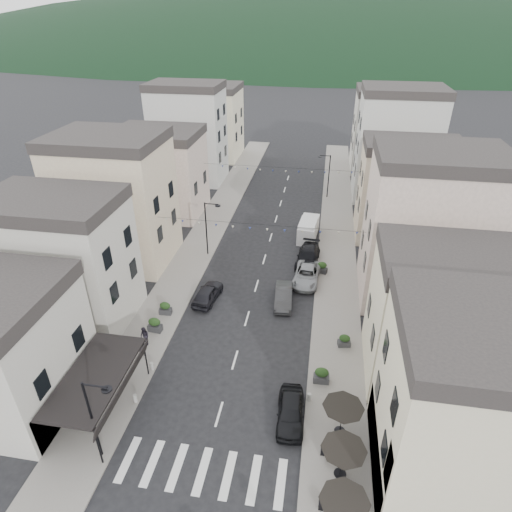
{
  "coord_description": "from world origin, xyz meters",
  "views": [
    {
      "loc": [
        5.45,
        -12.16,
        22.9
      ],
      "look_at": [
        0.01,
        20.62,
        3.5
      ],
      "focal_mm": 30.0,
      "sensor_mm": 36.0,
      "label": 1
    }
  ],
  "objects": [
    {
      "name": "ground",
      "position": [
        0.0,
        0.0,
        0.0
      ],
      "size": [
        700.0,
        700.0,
        0.0
      ],
      "primitive_type": "plane",
      "color": "black",
      "rests_on": "ground"
    },
    {
      "name": "sidewalk_left",
      "position": [
        -7.5,
        32.0,
        0.06
      ],
      "size": [
        4.0,
        76.0,
        0.12
      ],
      "primitive_type": "cube",
      "color": "slate",
      "rests_on": "ground"
    },
    {
      "name": "sidewalk_right",
      "position": [
        7.5,
        32.0,
        0.06
      ],
      "size": [
        4.0,
        76.0,
        0.12
      ],
      "primitive_type": "cube",
      "color": "slate",
      "rests_on": "ground"
    },
    {
      "name": "hill_backdrop",
      "position": [
        0.0,
        300.0,
        0.0
      ],
      "size": [
        640.0,
        360.0,
        70.0
      ],
      "primitive_type": "ellipsoid",
      "color": "black",
      "rests_on": "ground"
    },
    {
      "name": "bistro_building",
      "position": [
        14.5,
        4.0,
        5.0
      ],
      "size": [
        10.0,
        8.0,
        10.0
      ],
      "primitive_type": "cube",
      "color": "beige",
      "rests_on": "ground"
    },
    {
      "name": "boutique_awning",
      "position": [
        -7.25,
        5.0,
        3.11
      ],
      "size": [
        3.77,
        7.5,
        3.28
      ],
      "color": "black",
      "rests_on": "ground"
    },
    {
      "name": "buildings_row_left",
      "position": [
        -14.5,
        37.75,
        6.12
      ],
      "size": [
        10.2,
        54.16,
        14.0
      ],
      "color": "#B5B2A6",
      "rests_on": "ground"
    },
    {
      "name": "buildings_row_right",
      "position": [
        14.5,
        36.59,
        6.32
      ],
      "size": [
        10.2,
        54.16,
        14.5
      ],
      "color": "beige",
      "rests_on": "ground"
    },
    {
      "name": "cafe_terrace",
      "position": [
        7.7,
        2.8,
        2.36
      ],
      "size": [
        2.5,
        8.1,
        2.53
      ],
      "color": "black",
      "rests_on": "ground"
    },
    {
      "name": "streetlamp_left_near",
      "position": [
        -5.82,
        2.0,
        3.7
      ],
      "size": [
        1.7,
        0.56,
        6.0
      ],
      "color": "black",
      "rests_on": "ground"
    },
    {
      "name": "streetlamp_left_far",
      "position": [
        -5.82,
        26.0,
        3.7
      ],
      "size": [
        1.7,
        0.56,
        6.0
      ],
      "color": "black",
      "rests_on": "ground"
    },
    {
      "name": "streetlamp_right_far",
      "position": [
        5.82,
        44.0,
        3.7
      ],
      "size": [
        1.7,
        0.56,
        6.0
      ],
      "color": "black",
      "rests_on": "ground"
    },
    {
      "name": "bollards",
      "position": [
        0.0,
        5.5,
        0.42
      ],
      "size": [
        11.66,
        10.26,
        0.6
      ],
      "color": "gray",
      "rests_on": "ground"
    },
    {
      "name": "bunting_near",
      "position": [
        0.0,
        22.0,
        5.65
      ],
      "size": [
        19.0,
        0.28,
        0.62
      ],
      "color": "black",
      "rests_on": "ground"
    },
    {
      "name": "bunting_far",
      "position": [
        0.0,
        38.0,
        5.65
      ],
      "size": [
        19.0,
        0.28,
        0.62
      ],
      "color": "black",
      "rests_on": "ground"
    },
    {
      "name": "parked_car_a",
      "position": [
        4.6,
        6.37,
        0.72
      ],
      "size": [
        1.94,
        4.34,
        1.45
      ],
      "primitive_type": "imported",
      "rotation": [
        0.0,
        0.0,
        0.05
      ],
      "color": "black",
      "rests_on": "ground"
    },
    {
      "name": "parked_car_b",
      "position": [
        2.8,
        18.77,
        0.7
      ],
      "size": [
        1.78,
        4.36,
        1.41
      ],
      "primitive_type": "imported",
      "rotation": [
        0.0,
        0.0,
        0.07
      ],
      "color": "#2D2D2F",
      "rests_on": "ground"
    },
    {
      "name": "parked_car_c",
      "position": [
        4.6,
        22.58,
        0.71
      ],
      "size": [
        2.69,
        5.24,
        1.41
      ],
      "primitive_type": "imported",
      "rotation": [
        0.0,
        0.0,
        -0.07
      ],
      "color": "gray",
      "rests_on": "ground"
    },
    {
      "name": "parked_car_d",
      "position": [
        4.52,
        26.03,
        0.77
      ],
      "size": [
        2.55,
        5.43,
        1.53
      ],
      "primitive_type": "imported",
      "rotation": [
        0.0,
        0.0,
        -0.08
      ],
      "color": "black",
      "rests_on": "ground"
    },
    {
      "name": "parked_car_e",
      "position": [
        -3.96,
        18.06,
        0.73
      ],
      "size": [
        2.25,
        4.45,
        1.45
      ],
      "primitive_type": "imported",
      "rotation": [
        0.0,
        0.0,
        3.01
      ],
      "color": "black",
      "rests_on": "ground"
    },
    {
      "name": "delivery_van",
      "position": [
        4.19,
        31.65,
        1.12
      ],
      "size": [
        2.31,
        4.91,
        2.28
      ],
      "rotation": [
        0.0,
        0.0,
        -0.09
      ],
      "color": "silver",
      "rests_on": "ground"
    },
    {
      "name": "pedestrian_a",
      "position": [
        -6.94,
        10.26,
        0.93
      ],
      "size": [
        0.68,
        0.54,
        1.62
      ],
      "primitive_type": "imported",
      "rotation": [
        0.0,
        0.0,
        0.3
      ],
      "color": "black",
      "rests_on": "sidewalk_left"
    },
    {
      "name": "pedestrian_b",
      "position": [
        -7.18,
        11.42,
        0.93
      ],
      "size": [
        0.98,
        0.89,
        1.62
      ],
      "primitive_type": "imported",
      "rotation": [
        0.0,
        0.0,
        -0.44
      ],
      "color": "#231F29",
      "rests_on": "sidewalk_left"
    },
    {
      "name": "planter_la",
      "position": [
        -7.04,
        13.1,
        0.73
      ],
      "size": [
        1.17,
        0.72,
        1.25
      ],
      "rotation": [
        0.0,
        0.0,
        -0.1
      ],
      "color": "#2A2A2C",
      "rests_on": "sidewalk_left"
    },
    {
      "name": "planter_lb",
      "position": [
        -6.98,
        15.39,
        0.68
      ],
      "size": [
        1.08,
        0.64,
        1.16
      ],
      "rotation": [
        0.0,
        0.0,
        0.07
      ],
      "color": "#2A2A2D",
      "rests_on": "sidewalk_left"
    },
    {
      "name": "planter_ra",
      "position": [
        6.44,
        9.8,
        0.72
      ],
      "size": [
        1.11,
        0.63,
        1.23
      ],
      "rotation": [
        0.0,
        0.0,
        0.03
      ],
      "color": "#323335",
      "rests_on": "sidewalk_right"
    },
    {
      "name": "planter_rb",
      "position": [
        8.06,
        13.79,
        0.64
      ],
      "size": [
        1.04,
        0.7,
        1.07
      ],
      "rotation": [
        0.0,
        0.0,
        0.2
      ],
      "color": "#313134",
      "rests_on": "sidewalk_right"
    },
    {
      "name": "planter_rc",
      "position": [
        6.0,
        24.22,
        0.69
      ],
      "size": [
        1.18,
        0.86,
        1.18
      ],
      "rotation": [
        0.0,
        0.0,
        -0.3
      ],
      "color": "#29292B",
      "rests_on": "sidewalk_right"
    }
  ]
}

